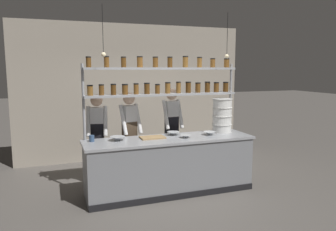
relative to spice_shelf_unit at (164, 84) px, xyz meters
The scene contains 15 objects.
ground_plane 1.82m from the spice_shelf_unit, 93.28° to the right, with size 40.00×40.00×0.00m, color #5B5651.
back_wall 2.05m from the spice_shelf_unit, 90.53° to the left, with size 5.21×0.12×3.04m, color #9E9384.
prep_counter 1.37m from the spice_shelf_unit, 93.27° to the right, with size 2.81×0.76×0.92m.
spice_shelf_unit is the anchor object (origin of this frame).
chef_left 1.45m from the spice_shelf_unit, 159.65° to the left, with size 0.40×0.33×1.62m.
chef_center 1.05m from the spice_shelf_unit, 152.40° to the left, with size 0.41×0.34×1.64m.
chef_right 0.96m from the spice_shelf_unit, 53.65° to the left, with size 0.37×0.30×1.69m.
container_stack 1.20m from the spice_shelf_unit, ahead, with size 0.36×0.36×0.61m.
cutting_board 0.93m from the spice_shelf_unit, 140.55° to the right, with size 0.40×0.26×0.02m.
prep_bowl_near_left 1.22m from the spice_shelf_unit, 165.71° to the right, with size 0.24×0.24×0.07m.
prep_bowl_center_front 0.86m from the spice_shelf_unit, 44.98° to the right, with size 0.22×0.22×0.06m.
prep_bowl_center_back 1.15m from the spice_shelf_unit, 24.34° to the right, with size 0.21×0.21×0.06m.
prep_bowl_near_right 0.97m from the spice_shelf_unit, 59.23° to the right, with size 0.18×0.18×0.05m.
serving_cup_front 1.51m from the spice_shelf_unit, behind, with size 0.08×0.08×0.10m.
pendant_light_row 0.61m from the spice_shelf_unit, 94.21° to the right, with size 2.15×0.07×0.76m.
Camera 1 is at (-1.83, -4.95, 2.06)m, focal length 35.00 mm.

